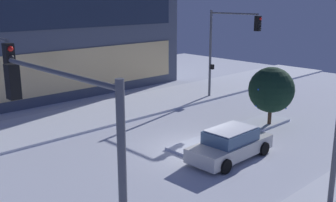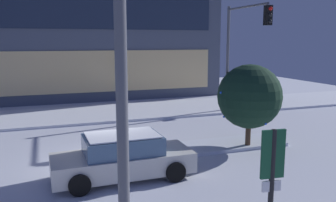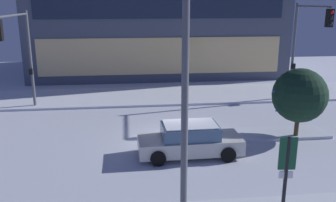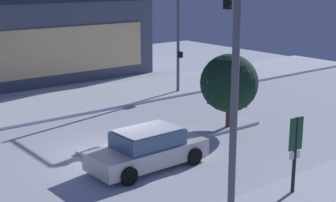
{
  "view_description": "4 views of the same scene",
  "coord_description": "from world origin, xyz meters",
  "px_view_note": "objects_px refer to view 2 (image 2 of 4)",
  "views": [
    {
      "loc": [
        -14.19,
        -12.89,
        7.4
      ],
      "look_at": [
        -0.38,
        1.59,
        2.31
      ],
      "focal_mm": 43.21,
      "sensor_mm": 36.0,
      "label": 1
    },
    {
      "loc": [
        -1.96,
        -12.94,
        4.51
      ],
      "look_at": [
        2.73,
        0.33,
        2.1
      ],
      "focal_mm": 37.83,
      "sensor_mm": 36.0,
      "label": 2
    },
    {
      "loc": [
        -2.33,
        -16.81,
        6.69
      ],
      "look_at": [
        -0.38,
        0.15,
        1.99
      ],
      "focal_mm": 38.87,
      "sensor_mm": 36.0,
      "label": 3
    },
    {
      "loc": [
        -9.97,
        -16.16,
        6.98
      ],
      "look_at": [
        3.14,
        0.4,
        1.67
      ],
      "focal_mm": 53.41,
      "sensor_mm": 36.0,
      "label": 4
    }
  ],
  "objects_px": {
    "traffic_light_corner_far_right": "(242,41)",
    "parking_info_sign": "(272,173)",
    "car_near": "(123,157)",
    "decorated_tree_median": "(250,97)"
  },
  "relations": [
    {
      "from": "traffic_light_corner_far_right",
      "to": "parking_info_sign",
      "type": "relative_size",
      "value": 2.47
    },
    {
      "from": "car_near",
      "to": "traffic_light_corner_far_right",
      "type": "height_order",
      "value": "traffic_light_corner_far_right"
    },
    {
      "from": "traffic_light_corner_far_right",
      "to": "decorated_tree_median",
      "type": "xyz_separation_m",
      "value": [
        -2.92,
        -5.59,
        -2.27
      ]
    },
    {
      "from": "car_near",
      "to": "traffic_light_corner_far_right",
      "type": "bearing_deg",
      "value": 38.57
    },
    {
      "from": "traffic_light_corner_far_right",
      "to": "decorated_tree_median",
      "type": "distance_m",
      "value": 6.7
    },
    {
      "from": "car_near",
      "to": "traffic_light_corner_far_right",
      "type": "distance_m",
      "value": 11.79
    },
    {
      "from": "car_near",
      "to": "decorated_tree_median",
      "type": "distance_m",
      "value": 6.09
    },
    {
      "from": "parking_info_sign",
      "to": "decorated_tree_median",
      "type": "bearing_deg",
      "value": -23.68
    },
    {
      "from": "car_near",
      "to": "traffic_light_corner_far_right",
      "type": "relative_size",
      "value": 0.71
    },
    {
      "from": "traffic_light_corner_far_right",
      "to": "decorated_tree_median",
      "type": "height_order",
      "value": "traffic_light_corner_far_right"
    }
  ]
}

